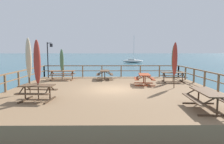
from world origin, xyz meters
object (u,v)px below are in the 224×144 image
object	(u,v)px
picnic_table_mid_centre	(62,73)
sailboat_distant	(133,61)
picnic_table_front_left	(37,89)
picnic_table_back_left	(144,77)
patio_umbrella_short_back	(175,59)
patio_umbrella_short_front	(62,60)
lamp_post_hooked	(49,54)
picnic_table_front_right	(207,96)
picnic_table_mid_left	(173,75)
patio_umbrella_tall_mid_left	(174,59)
picnic_table_back_right	(105,73)
patio_umbrella_tall_back_right	(37,62)
patio_umbrella_tall_front	(29,58)

from	to	relation	value
picnic_table_mid_centre	sailboat_distant	xyz separation A→B (m)	(10.50, 40.05, -0.91)
picnic_table_front_left	picnic_table_back_left	distance (m)	7.53
picnic_table_front_left	patio_umbrella_short_back	xyz separation A→B (m)	(7.73, 3.19, 1.35)
picnic_table_mid_centre	patio_umbrella_short_front	distance (m)	1.08
picnic_table_back_left	patio_umbrella_short_front	size ratio (longest dim) A/B	0.67
lamp_post_hooked	sailboat_distant	bearing A→B (deg)	73.01
picnic_table_front_right	patio_umbrella_short_front	xyz separation A→B (m)	(-8.07, 8.68, 1.08)
picnic_table_mid_centre	patio_umbrella_short_back	xyz separation A→B (m)	(8.25, -3.94, 1.33)
picnic_table_back_left	lamp_post_hooked	world-z (taller)	lamp_post_hooked
picnic_table_mid_left	patio_umbrella_tall_mid_left	world-z (taller)	patio_umbrella_tall_mid_left
patio_umbrella_tall_mid_left	lamp_post_hooked	distance (m)	10.70
picnic_table_back_right	patio_umbrella_short_front	distance (m)	3.76
patio_umbrella_short_front	patio_umbrella_tall_back_right	bearing A→B (deg)	-85.40
patio_umbrella_short_back	picnic_table_mid_centre	bearing A→B (deg)	154.44
patio_umbrella_tall_front	patio_umbrella_short_front	xyz separation A→B (m)	(0.55, 5.39, -0.37)
picnic_table_back_left	sailboat_distant	world-z (taller)	sailboat_distant
picnic_table_front_left	lamp_post_hooked	size ratio (longest dim) A/B	0.53
picnic_table_front_right	patio_umbrella_tall_mid_left	distance (m)	7.63
patio_umbrella_tall_front	patio_umbrella_tall_mid_left	world-z (taller)	patio_umbrella_tall_front
picnic_table_back_right	picnic_table_front_left	bearing A→B (deg)	-112.87
picnic_table_mid_centre	patio_umbrella_tall_front	size ratio (longest dim) A/B	0.67
picnic_table_mid_centre	patio_umbrella_short_back	size ratio (longest dim) A/B	0.71
picnic_table_front_right	patio_umbrella_short_back	world-z (taller)	patio_umbrella_short_back
sailboat_distant	picnic_table_front_left	bearing A→B (deg)	-101.95
picnic_table_front_left	picnic_table_back_right	world-z (taller)	same
patio_umbrella_short_front	lamp_post_hooked	size ratio (longest dim) A/B	0.81
picnic_table_front_right	patio_umbrella_tall_front	bearing A→B (deg)	159.14
picnic_table_front_right	picnic_table_back_left	bearing A→B (deg)	104.21
picnic_table_mid_centre	patio_umbrella_tall_back_right	xyz separation A→B (m)	(0.58, -7.19, 1.32)
lamp_post_hooked	picnic_table_back_right	bearing A→B (deg)	-10.40
picnic_table_mid_left	patio_umbrella_tall_front	bearing A→B (deg)	-156.77
picnic_table_front_left	sailboat_distant	xyz separation A→B (m)	(9.99, 47.18, -0.90)
picnic_table_front_left	lamp_post_hooked	world-z (taller)	lamp_post_hooked
picnic_table_front_left	patio_umbrella_short_front	xyz separation A→B (m)	(-0.51, 7.10, 1.10)
picnic_table_mid_left	picnic_table_back_right	size ratio (longest dim) A/B	1.15
patio_umbrella_tall_mid_left	patio_umbrella_tall_back_right	bearing A→B (deg)	-144.91
picnic_table_back_right	patio_umbrella_short_front	xyz separation A→B (m)	(-3.59, -0.21, 1.10)
patio_umbrella_short_back	sailboat_distant	xyz separation A→B (m)	(2.25, 43.99, -2.24)
picnic_table_mid_left	patio_umbrella_short_back	bearing A→B (deg)	-106.43
picnic_table_back_right	picnic_table_mid_left	bearing A→B (deg)	-15.37
picnic_table_front_right	patio_umbrella_tall_front	size ratio (longest dim) A/B	0.70
picnic_table_back_right	patio_umbrella_tall_back_right	world-z (taller)	patio_umbrella_tall_back_right
patio_umbrella_tall_mid_left	patio_umbrella_short_front	xyz separation A→B (m)	(-9.04, 1.22, -0.19)
patio_umbrella_tall_mid_left	picnic_table_back_right	bearing A→B (deg)	165.37
sailboat_distant	picnic_table_mid_left	bearing A→B (deg)	-92.05
patio_umbrella_tall_back_right	patio_umbrella_tall_front	world-z (taller)	patio_umbrella_tall_front
picnic_table_front_right	lamp_post_hooked	bearing A→B (deg)	134.03
patio_umbrella_short_front	picnic_table_back_left	bearing A→B (deg)	-21.49
picnic_table_front_right	picnic_table_front_left	distance (m)	7.72
picnic_table_back_right	picnic_table_mid_centre	bearing A→B (deg)	-177.14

